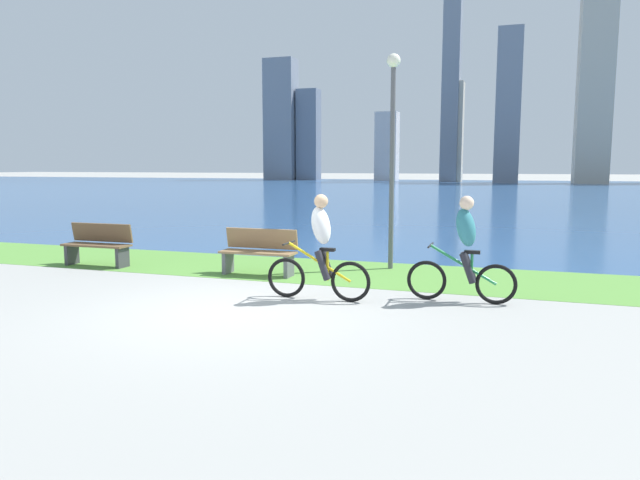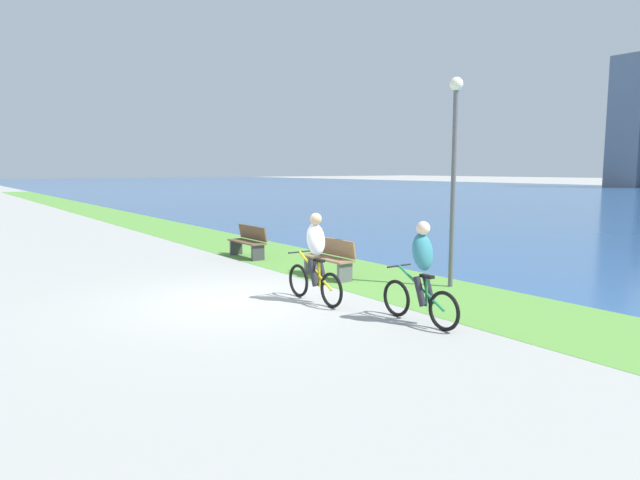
{
  "view_description": "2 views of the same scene",
  "coord_description": "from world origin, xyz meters",
  "px_view_note": "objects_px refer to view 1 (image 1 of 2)",
  "views": [
    {
      "loc": [
        3.84,
        -7.52,
        2.13
      ],
      "look_at": [
        0.91,
        1.33,
        0.93
      ],
      "focal_mm": 32.68,
      "sensor_mm": 36.0,
      "label": 1
    },
    {
      "loc": [
        9.41,
        -4.76,
        2.49
      ],
      "look_at": [
        0.84,
        1.33,
        1.15
      ],
      "focal_mm": 31.47,
      "sensor_mm": 36.0,
      "label": 2
    }
  ],
  "objects_px": {
    "cyclist_trailing": "(464,250)",
    "bench_far_along_path": "(259,252)",
    "cyclist_lead": "(320,248)",
    "bench_near_path": "(98,245)",
    "lamppost_tall": "(393,132)"
  },
  "relations": [
    {
      "from": "cyclist_trailing",
      "to": "bench_far_along_path",
      "type": "xyz_separation_m",
      "value": [
        -3.99,
        1.11,
        -0.38
      ]
    },
    {
      "from": "bench_far_along_path",
      "to": "cyclist_lead",
      "type": "bearing_deg",
      "value": -42.52
    },
    {
      "from": "bench_near_path",
      "to": "lamppost_tall",
      "type": "xyz_separation_m",
      "value": [
        6.0,
        1.62,
        2.35
      ]
    },
    {
      "from": "cyclist_trailing",
      "to": "bench_far_along_path",
      "type": "distance_m",
      "value": 4.16
    },
    {
      "from": "cyclist_lead",
      "to": "lamppost_tall",
      "type": "bearing_deg",
      "value": 80.98
    },
    {
      "from": "cyclist_lead",
      "to": "lamppost_tall",
      "type": "xyz_separation_m",
      "value": [
        0.5,
        3.15,
        1.96
      ]
    },
    {
      "from": "cyclist_lead",
      "to": "bench_far_along_path",
      "type": "relative_size",
      "value": 1.15
    },
    {
      "from": "cyclist_lead",
      "to": "lamppost_tall",
      "type": "relative_size",
      "value": 0.4
    },
    {
      "from": "cyclist_lead",
      "to": "cyclist_trailing",
      "type": "height_order",
      "value": "cyclist_lead"
    },
    {
      "from": "cyclist_lead",
      "to": "cyclist_trailing",
      "type": "distance_m",
      "value": 2.25
    },
    {
      "from": "bench_far_along_path",
      "to": "lamppost_tall",
      "type": "xyz_separation_m",
      "value": [
        2.31,
        1.49,
        2.35
      ]
    },
    {
      "from": "bench_near_path",
      "to": "lamppost_tall",
      "type": "height_order",
      "value": "lamppost_tall"
    },
    {
      "from": "cyclist_trailing",
      "to": "bench_near_path",
      "type": "distance_m",
      "value": 7.75
    },
    {
      "from": "bench_near_path",
      "to": "lamppost_tall",
      "type": "relative_size",
      "value": 0.35
    },
    {
      "from": "bench_far_along_path",
      "to": "lamppost_tall",
      "type": "relative_size",
      "value": 0.35
    }
  ]
}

